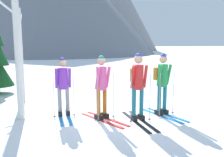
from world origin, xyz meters
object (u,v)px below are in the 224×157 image
at_px(skier_in_red, 138,83).
at_px(birch_tree_slender, 21,54).
at_px(skier_in_purple, 63,85).
at_px(skier_in_green, 162,81).
at_px(birch_tree_tall, 16,21).
at_px(skier_in_pink, 102,85).

xyz_separation_m(skier_in_red, birch_tree_slender, (-3.09, 3.14, 0.66)).
bearing_deg(skier_in_purple, skier_in_red, -27.41).
bearing_deg(skier_in_green, birch_tree_slender, 143.95).
height_order(skier_in_purple, birch_tree_tall, birch_tree_tall).
relative_size(skier_in_green, birch_tree_tall, 0.35).
height_order(birch_tree_tall, birch_tree_slender, birch_tree_tall).
bearing_deg(skier_in_pink, birch_tree_slender, 128.47).
relative_size(skier_in_pink, skier_in_red, 0.96).
height_order(skier_in_purple, birch_tree_slender, birch_tree_slender).
distance_m(skier_in_purple, skier_in_red, 2.10).
height_order(skier_in_red, skier_in_green, skier_in_red).
distance_m(skier_in_red, birch_tree_slender, 4.46).
distance_m(skier_in_pink, skier_in_red, 0.97).
height_order(skier_in_purple, skier_in_red, skier_in_red).
bearing_deg(birch_tree_slender, skier_in_red, -45.46).
bearing_deg(skier_in_red, birch_tree_slender, 134.54).
xyz_separation_m(birch_tree_tall, birch_tree_slender, (-0.09, 2.15, -0.93)).
relative_size(skier_in_purple, skier_in_green, 0.94).
xyz_separation_m(skier_in_purple, birch_tree_tall, (-1.15, 0.03, 1.71)).
relative_size(skier_in_purple, birch_tree_tall, 0.33).
height_order(skier_in_pink, skier_in_green, skier_in_green).
xyz_separation_m(skier_in_purple, birch_tree_slender, (-1.23, 2.18, 0.78)).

